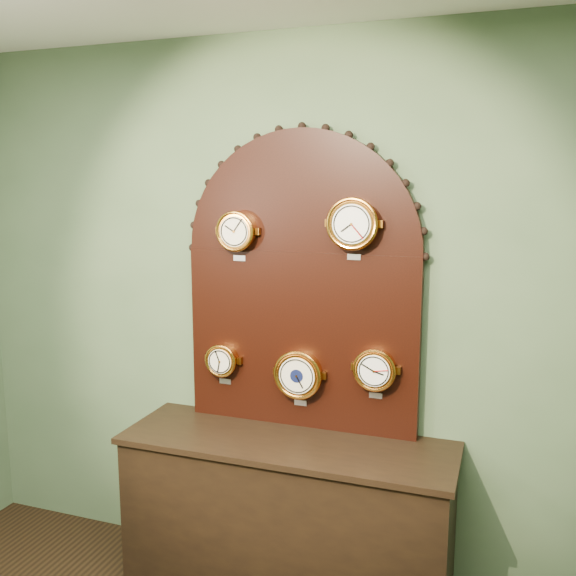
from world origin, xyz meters
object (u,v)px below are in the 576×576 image
at_px(barometer, 299,374).
at_px(tide_clock, 375,369).
at_px(arabic_clock, 353,224).
at_px(hygrometer, 222,360).
at_px(roman_clock, 237,231).
at_px(shop_counter, 287,521).
at_px(display_board, 301,273).

relative_size(barometer, tide_clock, 1.15).
relative_size(arabic_clock, hygrometer, 1.32).
xyz_separation_m(barometer, tide_clock, (0.39, 0.00, 0.07)).
xyz_separation_m(arabic_clock, hygrometer, (-0.69, 0.00, -0.73)).
height_order(roman_clock, barometer, roman_clock).
bearing_deg(barometer, shop_counter, -93.50).
xyz_separation_m(hygrometer, tide_clock, (0.81, -0.00, 0.03)).
distance_m(shop_counter, arabic_clock, 1.51).
distance_m(shop_counter, hygrometer, 0.87).
relative_size(shop_counter, arabic_clock, 5.33).
relative_size(display_board, tide_clock, 5.85).
height_order(shop_counter, tide_clock, tide_clock).
bearing_deg(hygrometer, barometer, -0.29).
relative_size(display_board, arabic_clock, 5.10).
distance_m(shop_counter, barometer, 0.74).
xyz_separation_m(arabic_clock, tide_clock, (0.12, 0.00, -0.70)).
height_order(arabic_clock, tide_clock, arabic_clock).
bearing_deg(roman_clock, hygrometer, 179.48).
distance_m(display_board, barometer, 0.51).
bearing_deg(shop_counter, tide_clock, 21.20).
height_order(shop_counter, arabic_clock, arabic_clock).
height_order(barometer, tide_clock, tide_clock).
distance_m(hygrometer, tide_clock, 0.81).
bearing_deg(display_board, barometer, -82.10).
height_order(shop_counter, display_board, display_board).
distance_m(arabic_clock, tide_clock, 0.71).
distance_m(barometer, tide_clock, 0.39).
relative_size(roman_clock, hygrometer, 1.13).
bearing_deg(hygrometer, display_board, 8.97).
distance_m(roman_clock, tide_clock, 0.96).
bearing_deg(shop_counter, roman_clock, 154.36).
bearing_deg(tide_clock, shop_counter, -158.80).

